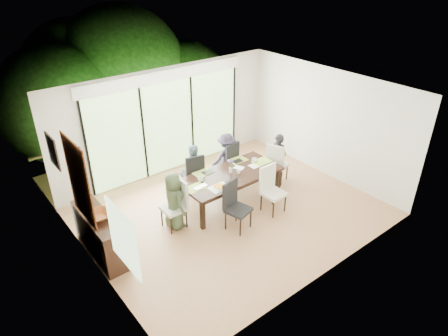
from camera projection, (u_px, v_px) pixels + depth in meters
floor at (231, 212)px, 8.79m from camera, size 6.00×5.00×0.01m
ceiling at (232, 94)px, 7.49m from camera, size 6.00×5.00×0.01m
wall_back at (167, 121)px, 9.86m from camera, size 6.00×0.02×2.70m
wall_front at (330, 214)px, 6.42m from camera, size 6.00×0.02×2.70m
wall_left at (89, 210)px, 6.50m from camera, size 0.02×5.00×2.70m
wall_right at (326, 123)px, 9.78m from camera, size 0.02×5.00×2.70m
glass_doors at (169, 127)px, 9.91m from camera, size 4.20×0.02×2.30m
blinds_header at (165, 76)px, 9.28m from camera, size 4.40×0.06×0.28m
mullion_a at (87, 151)px, 8.76m from camera, size 0.05×0.04×2.30m
mullion_b at (144, 135)px, 9.52m from camera, size 0.05×0.04×2.30m
mullion_c at (192, 121)px, 10.28m from camera, size 0.05×0.04×2.30m
mullion_d at (234, 109)px, 11.05m from camera, size 0.05×0.04×2.30m
side_window at (123, 239)px, 5.63m from camera, size 0.02×0.90×1.00m
deck at (154, 158)px, 11.15m from camera, size 6.00×1.80×0.10m
rail_top at (138, 130)px, 11.41m from camera, size 6.00×0.08×0.06m
foliage_left at (57, 104)px, 10.69m from camera, size 3.20×3.20×3.20m
foliage_mid at (121, 72)px, 12.12m from camera, size 4.00×4.00×4.00m
foliage_right at (186, 85)px, 12.81m from camera, size 2.80×2.80×2.80m
foliage_far at (81, 79)px, 12.15m from camera, size 3.60×3.60×3.60m
table_top at (230, 175)px, 8.82m from camera, size 2.33×1.07×0.06m
table_apron at (230, 178)px, 8.87m from camera, size 2.13×0.87×0.10m
table_leg_fl at (203, 215)px, 8.12m from camera, size 0.09×0.09×0.67m
table_leg_fr at (278, 181)px, 9.29m from camera, size 0.09×0.09×0.67m
table_leg_bl at (180, 197)px, 8.71m from camera, size 0.09×0.09×0.67m
table_leg_br at (253, 168)px, 9.88m from camera, size 0.09×0.09×0.67m
chair_left_end at (173, 205)px, 8.09m from camera, size 0.45×0.45×1.07m
chair_right_end at (278, 162)px, 9.72m from camera, size 0.58×0.58×1.07m
chair_far_left at (192, 173)px, 9.24m from camera, size 0.54×0.54×1.07m
chair_far_right at (226, 160)px, 9.79m from camera, size 0.51×0.51×1.07m
chair_near_left at (238, 207)px, 8.03m from camera, size 0.54×0.54×1.07m
chair_near_right at (274, 190)px, 8.58m from camera, size 0.46×0.46×1.07m
person_left_end at (174, 201)px, 8.05m from camera, size 0.40×0.60×1.25m
person_right_end at (278, 159)px, 9.67m from camera, size 0.46×0.64×1.25m
person_far_left at (193, 170)px, 9.18m from camera, size 0.65×0.50×1.25m
person_far_right at (226, 157)px, 9.73m from camera, size 0.63×0.45×1.25m
placemat_left at (195, 188)px, 8.29m from camera, size 0.43×0.31×0.01m
placemat_right at (262, 161)px, 9.33m from camera, size 0.43×0.31×0.01m
placemat_far_l at (203, 173)px, 8.84m from camera, size 0.43×0.31×0.01m
placemat_far_r at (238, 160)px, 9.38m from camera, size 0.43×0.31×0.01m
placemat_paper at (219, 187)px, 8.30m from camera, size 0.43×0.31×0.01m
tablet_far_l at (208, 172)px, 8.85m from camera, size 0.25×0.17×0.01m
tablet_far_r at (238, 161)px, 9.32m from camera, size 0.23×0.16×0.01m
papers at (255, 165)px, 9.16m from camera, size 0.29×0.21×0.00m
platter_base at (219, 187)px, 8.30m from camera, size 0.25×0.25×0.02m
platter_snacks at (219, 186)px, 8.29m from camera, size 0.19×0.19×0.01m
vase at (231, 170)px, 8.84m from camera, size 0.08×0.08×0.12m
hyacinth_stems at (231, 165)px, 8.79m from camera, size 0.04×0.04×0.16m
hyacinth_blooms at (231, 162)px, 8.74m from camera, size 0.11×0.11×0.11m
laptop at (202, 188)px, 8.27m from camera, size 0.34×0.23×0.03m
cup_a at (201, 179)px, 8.51m from camera, size 0.17×0.17×0.09m
cup_b at (239, 172)px, 8.80m from camera, size 0.11×0.11×0.09m
cup_c at (254, 160)px, 9.29m from camera, size 0.14×0.14×0.09m
book at (238, 169)px, 8.98m from camera, size 0.24×0.27×0.02m
sideboard at (100, 235)px, 7.41m from camera, size 0.43×1.53×0.86m
bowl at (98, 216)px, 7.10m from camera, size 0.46×0.46×0.11m
candlestick_base at (89, 206)px, 7.43m from camera, size 0.10×0.10×0.04m
candlestick_shaft at (83, 178)px, 7.14m from camera, size 0.02×0.02×1.20m
candlestick_pan at (78, 149)px, 6.85m from camera, size 0.10×0.10×0.03m
candle at (77, 146)px, 6.82m from camera, size 0.03×0.03×0.10m
tapestry at (79, 181)px, 6.63m from camera, size 0.02×1.00×1.50m
art_frame at (53, 151)px, 7.50m from camera, size 0.03×0.55×0.65m
art_canvas at (54, 151)px, 7.51m from camera, size 0.01×0.45×0.55m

